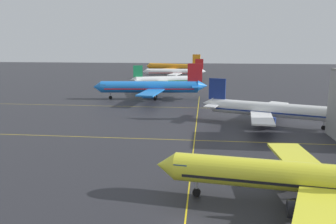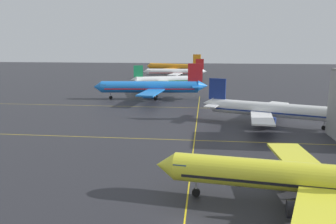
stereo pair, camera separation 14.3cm
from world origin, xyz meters
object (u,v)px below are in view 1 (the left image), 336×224
Objects in this scene: airliner_far_left_stand at (165,80)px; airliner_far_right_stand at (175,72)px; airliner_front_gate at (304,178)px; airliner_third_row at (151,87)px; airliner_distant_taxiway at (174,67)px; airliner_second_row at (269,110)px.

airliner_far_right_stand is (0.70, 37.39, 0.35)m from airliner_far_left_stand.
airliner_front_gate is 148.29m from airliner_far_right_stand.
airliner_front_gate is 1.14× the size of airliner_far_left_stand.
airliner_front_gate is at bearing -74.76° from airliner_far_left_stand.
airliner_far_left_stand is at bearing 105.24° from airliner_front_gate.
airliner_third_row is 31.91m from airliner_far_left_stand.
airliner_third_row is at bearing -89.19° from airliner_distant_taxiway.
airliner_second_row reaches higher than airliner_far_left_stand.
airliner_far_right_stand is (2.06, 69.26, -0.52)m from airliner_third_row.
airliner_front_gate is 1.07× the size of airliner_second_row.
airliner_front_gate is 112.03m from airliner_far_left_stand.
airliner_far_left_stand is 0.88× the size of airliner_far_right_stand.
airliner_far_right_stand is 0.90× the size of airliner_distant_taxiway.
airliner_third_row is 103.46m from airliner_distant_taxiway.
airliner_third_row is 1.02× the size of airliner_distant_taxiway.
airliner_far_right_stand is at bearing 101.18° from airliner_front_gate.
airliner_distant_taxiway is at bearing 92.26° from airliner_far_left_stand.
airliner_third_row reaches higher than airliner_far_right_stand.
airliner_front_gate is 1.01× the size of airliner_far_right_stand.
airliner_distant_taxiway is at bearing 95.88° from airliner_far_right_stand.
airliner_far_left_stand is 37.39m from airliner_far_right_stand.
airliner_front_gate is 0.89× the size of airliner_third_row.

